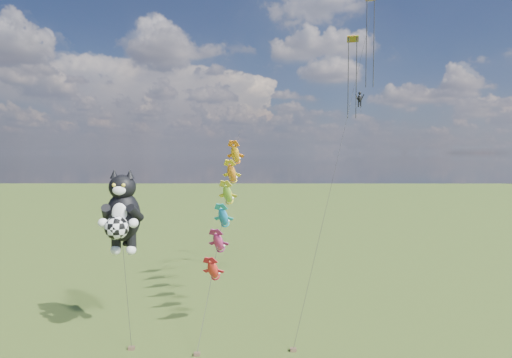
{
  "coord_description": "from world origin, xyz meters",
  "views": [
    {
      "loc": [
        10.59,
        -32.15,
        13.0
      ],
      "look_at": [
        10.44,
        6.07,
        10.68
      ],
      "focal_mm": 30.0,
      "sensor_mm": 36.0,
      "label": 1
    }
  ],
  "objects": [
    {
      "name": "cat_kite_rig",
      "position": [
        1.0,
        -2.21,
        8.82
      ],
      "size": [
        3.05,
        4.3,
        11.87
      ],
      "rotation": [
        0.0,
        0.0,
        0.43
      ],
      "color": "brown",
      "rests_on": "ground"
    },
    {
      "name": "fish_windsock_rig",
      "position": [
        7.9,
        3.27,
        8.62
      ],
      "size": [
        2.53,
        15.82,
        15.35
      ],
      "rotation": [
        0.0,
        0.0,
        0.18
      ],
      "color": "brown",
      "rests_on": "ground"
    },
    {
      "name": "ground",
      "position": [
        0.0,
        0.0,
        0.0
      ],
      "size": [
        300.0,
        300.0,
        0.0
      ],
      "primitive_type": "plane",
      "color": "#253C0F"
    },
    {
      "name": "parafoil_rig",
      "position": [
        19.99,
        8.01,
        20.16
      ],
      "size": [
        9.29,
        15.44,
        28.24
      ],
      "rotation": [
        0.0,
        0.0,
        -0.44
      ],
      "color": "brown",
      "rests_on": "ground"
    }
  ]
}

